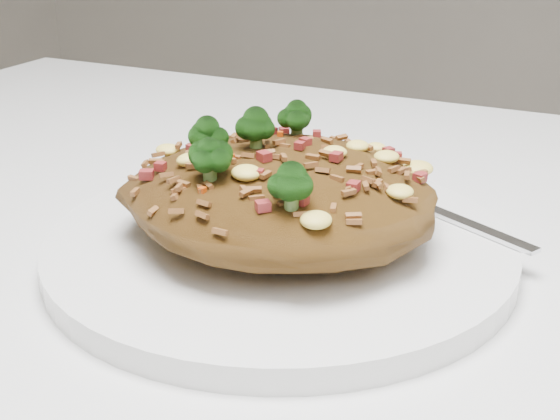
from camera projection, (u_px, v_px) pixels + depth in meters
name	position (u px, v px, depth m)	size (l,w,h in m)	color
plate	(280.00, 246.00, 0.44)	(0.26, 0.26, 0.01)	white
fried_rice	(279.00, 182.00, 0.42)	(0.17, 0.16, 0.07)	brown
fork	(432.00, 210.00, 0.46)	(0.15, 0.09, 0.00)	silver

